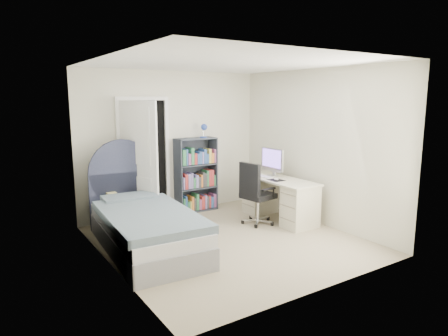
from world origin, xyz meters
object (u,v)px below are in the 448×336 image
nightstand (114,204)px  bookcase (197,177)px  bed (144,225)px  desk (279,197)px  floor_lamp (140,194)px  office_chair (255,191)px

nightstand → bookcase: bearing=6.4°
bed → desk: bearing=-1.0°
floor_lamp → bookcase: (1.17, 0.21, 0.11)m
bed → nightstand: bed is taller
nightstand → bookcase: bookcase is taller
bookcase → desk: 1.55m
bed → office_chair: (1.88, -0.04, 0.25)m
bookcase → office_chair: 1.30m
bed → office_chair: size_ratio=2.29×
bed → bookcase: size_ratio=1.49×
bed → bookcase: (1.50, 1.20, 0.30)m
desk → office_chair: (-0.51, 0.00, 0.18)m
floor_lamp → desk: floor_lamp is taller
floor_lamp → bookcase: 1.19m
floor_lamp → desk: 2.30m
bookcase → office_chair: (0.38, -1.25, -0.05)m
desk → bookcase: bearing=125.5°
nightstand → bookcase: size_ratio=0.38×
nightstand → desk: bearing=-23.2°
desk → office_chair: desk is taller
bed → desk: (2.39, -0.04, 0.07)m
desk → bed: bearing=179.0°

